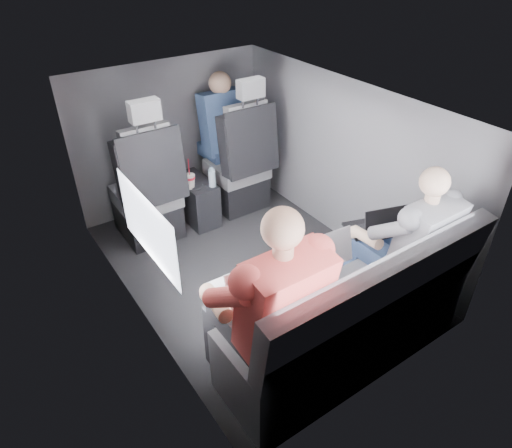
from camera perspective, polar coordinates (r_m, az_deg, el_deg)
floor at (r=3.63m, az=-0.63°, el=-5.59°), size 2.60×2.60×0.00m
ceiling at (r=2.97m, az=-0.80°, el=15.00°), size 2.60×2.60×0.00m
panel_left at (r=2.93m, az=-15.51°, el=-1.49°), size 0.02×2.60×1.35m
panel_right at (r=3.76m, az=10.85°, el=7.49°), size 0.02×2.60×1.35m
panel_front at (r=4.28m, az=-10.62°, el=10.82°), size 1.80×0.02×1.35m
panel_back at (r=2.48m, az=16.48°, el=-9.01°), size 1.80×0.02×1.35m
side_window at (r=2.57m, az=-13.42°, el=-0.45°), size 0.02×0.75×0.42m
seatbelt at (r=3.92m, az=-0.71°, el=11.18°), size 0.35×0.11×0.59m
front_seat_left at (r=3.87m, az=-13.26°, el=3.30°), size 0.52×0.58×1.26m
front_seat_right at (r=4.21m, az=-1.97°, el=6.89°), size 0.52×0.58×1.26m
center_console at (r=4.15m, az=-7.45°, el=2.99°), size 0.24×0.48×0.41m
rear_bench at (r=2.84m, az=11.66°, el=-11.89°), size 1.60×0.57×0.92m
soda_cup at (r=3.91m, az=-8.25°, el=5.38°), size 0.09×0.09×0.27m
water_bottle at (r=3.91m, az=-5.53°, el=5.77°), size 0.06×0.06×0.17m
laptop_white at (r=2.52m, az=-1.41°, el=-7.75°), size 0.34×0.32×0.25m
laptop_silver at (r=2.79m, az=7.84°, el=-3.55°), size 0.33×0.31×0.23m
laptop_black at (r=3.09m, az=14.65°, el=-0.30°), size 0.35×0.35×0.22m
passenger_rear_left at (r=2.37m, az=1.40°, el=-10.29°), size 0.55×0.66×1.30m
passenger_rear_right at (r=3.00m, az=18.01°, el=-2.39°), size 0.48×0.60×1.19m
passenger_front_right at (r=4.26m, az=-4.29°, el=12.28°), size 0.40×0.40×0.80m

